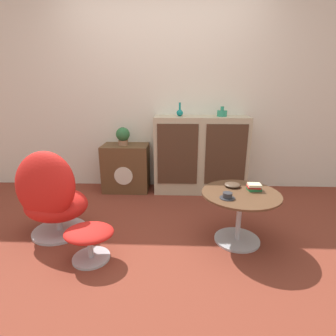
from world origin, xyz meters
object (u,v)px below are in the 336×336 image
(tv_console, at_px, (126,168))
(egg_chair, at_px, (51,196))
(sideboard, at_px, (200,155))
(coffee_table, at_px, (240,208))
(potted_plant, at_px, (123,136))
(book_stack, at_px, (254,187))
(vase_leftmost, at_px, (180,112))
(vase_inner_left, at_px, (222,113))
(bowl, at_px, (232,185))
(ottoman, at_px, (89,236))
(teacup, at_px, (227,196))

(tv_console, height_order, egg_chair, egg_chair)
(sideboard, distance_m, egg_chair, 1.86)
(egg_chair, relative_size, coffee_table, 1.25)
(potted_plant, bearing_deg, book_stack, -39.79)
(vase_leftmost, distance_m, vase_inner_left, 0.52)
(vase_inner_left, xyz_separation_m, book_stack, (0.13, -1.15, -0.53))
(potted_plant, relative_size, bowl, 1.59)
(bowl, bearing_deg, vase_inner_left, 87.79)
(tv_console, distance_m, potted_plant, 0.43)
(sideboard, height_order, coffee_table, sideboard)
(ottoman, distance_m, coffee_table, 1.28)
(sideboard, bearing_deg, vase_inner_left, 0.88)
(tv_console, xyz_separation_m, book_stack, (1.36, -1.15, 0.19))
(coffee_table, xyz_separation_m, potted_plant, (-1.26, 1.21, 0.42))
(potted_plant, distance_m, bowl, 1.63)
(sideboard, bearing_deg, egg_chair, -140.71)
(tv_console, bearing_deg, bowl, -41.91)
(egg_chair, distance_m, book_stack, 1.82)
(sideboard, distance_m, potted_plant, 1.03)
(egg_chair, bearing_deg, vase_leftmost, 45.38)
(potted_plant, xyz_separation_m, teacup, (1.12, -1.33, -0.25))
(ottoman, height_order, book_stack, book_stack)
(sideboard, bearing_deg, tv_console, 179.98)
(book_stack, bearing_deg, coffee_table, -153.99)
(tv_console, bearing_deg, book_stack, -40.23)
(book_stack, bearing_deg, teacup, -145.19)
(vase_leftmost, bearing_deg, bowl, -65.73)
(sideboard, relative_size, teacup, 9.47)
(egg_chair, bearing_deg, teacup, -5.85)
(ottoman, bearing_deg, coffee_table, 14.27)
(sideboard, distance_m, tv_console, 1.00)
(vase_leftmost, distance_m, potted_plant, 0.79)
(sideboard, xyz_separation_m, book_stack, (0.38, -1.15, 0.00))
(tv_console, bearing_deg, coffee_table, -44.44)
(egg_chair, height_order, coffee_table, egg_chair)
(egg_chair, bearing_deg, book_stack, 0.76)
(tv_console, distance_m, coffee_table, 1.73)
(tv_console, xyz_separation_m, vase_leftmost, (0.71, 0.00, 0.73))
(potted_plant, relative_size, teacup, 1.84)
(coffee_table, xyz_separation_m, book_stack, (0.12, 0.06, 0.18))
(sideboard, distance_m, book_stack, 1.21)
(coffee_table, relative_size, bowl, 4.67)
(tv_console, bearing_deg, ottoman, -90.18)
(egg_chair, relative_size, teacup, 6.73)
(egg_chair, relative_size, bowl, 5.82)
(egg_chair, xyz_separation_m, ottoman, (0.45, -0.35, -0.19))
(teacup, xyz_separation_m, book_stack, (0.26, 0.18, 0.01))
(ottoman, bearing_deg, book_stack, 15.41)
(egg_chair, xyz_separation_m, bowl, (1.65, 0.11, 0.09))
(sideboard, height_order, book_stack, sideboard)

